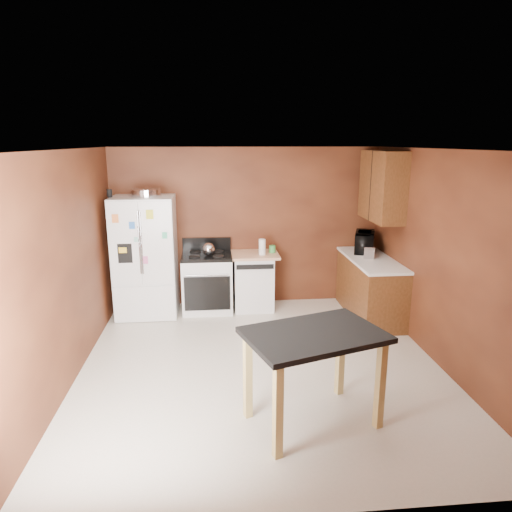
{
  "coord_description": "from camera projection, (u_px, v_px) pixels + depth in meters",
  "views": [
    {
      "loc": [
        -0.52,
        -4.89,
        2.59
      ],
      "look_at": [
        0.02,
        0.85,
        1.13
      ],
      "focal_mm": 32.0,
      "sensor_mm": 36.0,
      "label": 1
    }
  ],
  "objects": [
    {
      "name": "island",
      "position": [
        314.0,
        347.0,
        4.14
      ],
      "size": [
        1.41,
        1.15,
        0.91
      ],
      "color": "black",
      "rests_on": "ground"
    },
    {
      "name": "roasting_pan",
      "position": [
        146.0,
        193.0,
        6.63
      ],
      "size": [
        0.43,
        0.43,
        0.11
      ],
      "primitive_type": "cylinder",
      "color": "silver",
      "rests_on": "refrigerator"
    },
    {
      "name": "paper_towel",
      "position": [
        262.0,
        247.0,
        6.97
      ],
      "size": [
        0.13,
        0.13,
        0.24
      ],
      "primitive_type": "cylinder",
      "rotation": [
        0.0,
        0.0,
        0.35
      ],
      "color": "white",
      "rests_on": "dishwasher"
    },
    {
      "name": "green_canister",
      "position": [
        272.0,
        249.0,
        7.12
      ],
      "size": [
        0.11,
        0.11,
        0.11
      ],
      "primitive_type": "cylinder",
      "rotation": [
        0.0,
        0.0,
        0.04
      ],
      "color": "green",
      "rests_on": "dishwasher"
    },
    {
      "name": "microwave",
      "position": [
        364.0,
        243.0,
        7.1
      ],
      "size": [
        0.51,
        0.61,
        0.29
      ],
      "primitive_type": "imported",
      "rotation": [
        0.0,
        0.0,
        1.22
      ],
      "color": "black",
      "rests_on": "right_cabinets"
    },
    {
      "name": "ceiling",
      "position": [
        262.0,
        149.0,
        4.79
      ],
      "size": [
        4.5,
        4.5,
        0.0
      ],
      "primitive_type": "plane",
      "rotation": [
        3.14,
        0.0,
        0.0
      ],
      "color": "white",
      "rests_on": "ground"
    },
    {
      "name": "wall_back",
      "position": [
        247.0,
        227.0,
        7.27
      ],
      "size": [
        4.2,
        0.0,
        4.2
      ],
      "primitive_type": "plane",
      "rotation": [
        1.57,
        0.0,
        0.0
      ],
      "color": "brown",
      "rests_on": "ground"
    },
    {
      "name": "pen_cup",
      "position": [
        109.0,
        193.0,
        6.53
      ],
      "size": [
        0.08,
        0.08,
        0.11
      ],
      "primitive_type": "cylinder",
      "color": "black",
      "rests_on": "refrigerator"
    },
    {
      "name": "dishwasher",
      "position": [
        253.0,
        280.0,
        7.18
      ],
      "size": [
        0.78,
        0.63,
        0.89
      ],
      "color": "white",
      "rests_on": "ground"
    },
    {
      "name": "wall_right",
      "position": [
        441.0,
        260.0,
        5.29
      ],
      "size": [
        0.0,
        4.5,
        4.5
      ],
      "primitive_type": "plane",
      "rotation": [
        1.57,
        0.0,
        -1.57
      ],
      "color": "brown",
      "rests_on": "ground"
    },
    {
      "name": "kettle",
      "position": [
        209.0,
        249.0,
        6.9
      ],
      "size": [
        0.19,
        0.19,
        0.19
      ],
      "primitive_type": "sphere",
      "color": "silver",
      "rests_on": "gas_range"
    },
    {
      "name": "right_cabinets",
      "position": [
        374.0,
        257.0,
        6.77
      ],
      "size": [
        0.63,
        1.58,
        2.45
      ],
      "color": "brown",
      "rests_on": "ground"
    },
    {
      "name": "floor",
      "position": [
        261.0,
        366.0,
        5.4
      ],
      "size": [
        4.5,
        4.5,
        0.0
      ],
      "primitive_type": "plane",
      "color": "beige",
      "rests_on": "ground"
    },
    {
      "name": "refrigerator",
      "position": [
        146.0,
        257.0,
        6.84
      ],
      "size": [
        0.9,
        0.8,
        1.8
      ],
      "color": "white",
      "rests_on": "ground"
    },
    {
      "name": "wall_left",
      "position": [
        68.0,
        269.0,
        4.9
      ],
      "size": [
        0.0,
        4.5,
        4.5
      ],
      "primitive_type": "plane",
      "rotation": [
        1.57,
        0.0,
        1.57
      ],
      "color": "brown",
      "rests_on": "ground"
    },
    {
      "name": "gas_range",
      "position": [
        207.0,
        282.0,
        7.09
      ],
      "size": [
        0.76,
        0.68,
        1.1
      ],
      "color": "white",
      "rests_on": "ground"
    },
    {
      "name": "toaster",
      "position": [
        368.0,
        251.0,
        6.79
      ],
      "size": [
        0.19,
        0.27,
        0.18
      ],
      "primitive_type": "cube",
      "rotation": [
        0.0,
        0.0,
        -0.2
      ],
      "color": "silver",
      "rests_on": "right_cabinets"
    },
    {
      "name": "wall_front",
      "position": [
        298.0,
        355.0,
        2.92
      ],
      "size": [
        4.2,
        0.0,
        4.2
      ],
      "primitive_type": "plane",
      "rotation": [
        -1.57,
        0.0,
        0.0
      ],
      "color": "brown",
      "rests_on": "ground"
    }
  ]
}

